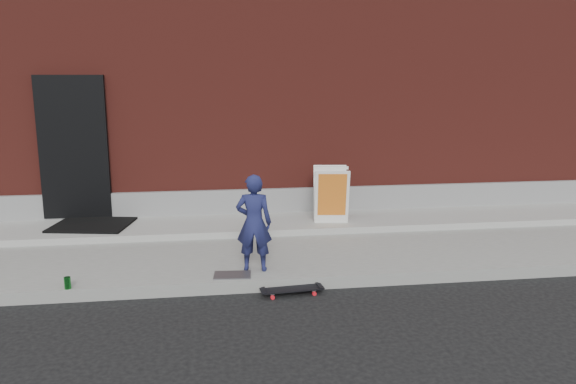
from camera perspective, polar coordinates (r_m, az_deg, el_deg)
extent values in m
plane|color=black|center=(6.72, -3.41, -10.20)|extent=(80.00, 80.00, 0.00)
cube|color=slate|center=(8.10, -4.28, -5.78)|extent=(20.00, 3.00, 0.15)
cube|color=#979691|center=(8.93, -4.67, -3.30)|extent=(20.00, 1.20, 0.10)
cube|color=maroon|center=(13.23, -6.04, 11.60)|extent=(20.00, 8.00, 5.00)
cube|color=gray|center=(9.43, -4.90, -0.94)|extent=(20.00, 0.10, 0.40)
cube|color=black|center=(9.49, -20.93, 4.24)|extent=(1.05, 0.12, 2.25)
imported|color=#1B1F4D|center=(6.85, -3.48, -3.15)|extent=(0.48, 0.36, 1.20)
cylinder|color=red|center=(6.77, 2.31, -9.79)|extent=(0.05, 0.03, 0.05)
cylinder|color=red|center=(6.63, 2.68, -10.27)|extent=(0.05, 0.03, 0.05)
cylinder|color=red|center=(6.66, -1.86, -10.15)|extent=(0.05, 0.03, 0.05)
cylinder|color=red|center=(6.52, -1.58, -10.65)|extent=(0.05, 0.03, 0.05)
cube|color=#A4A4A9|center=(6.69, 2.50, -9.76)|extent=(0.06, 0.16, 0.02)
cube|color=#A4A4A9|center=(6.58, -1.72, -10.13)|extent=(0.06, 0.16, 0.02)
cube|color=black|center=(6.62, 0.41, -9.83)|extent=(0.73, 0.25, 0.01)
cube|color=white|center=(8.65, 4.49, -0.54)|extent=(0.55, 0.31, 0.86)
cube|color=white|center=(9.02, 4.29, -0.02)|extent=(0.55, 0.31, 0.86)
cube|color=yellow|center=(8.63, 4.50, -0.85)|extent=(0.46, 0.24, 0.68)
cube|color=white|center=(8.75, 4.43, 2.46)|extent=(0.53, 0.11, 0.04)
cylinder|color=#167123|center=(6.87, -21.49, -8.59)|extent=(0.09, 0.09, 0.14)
cube|color=black|center=(9.14, -19.27, -3.15)|extent=(1.28, 1.11, 0.03)
cube|color=#58575D|center=(6.85, -5.68, -8.39)|extent=(0.46, 0.32, 0.01)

